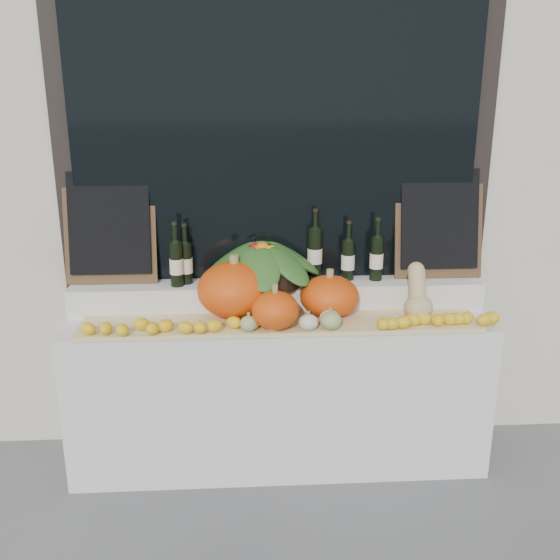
% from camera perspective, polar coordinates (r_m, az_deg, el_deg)
% --- Properties ---
extents(storefront_facade, '(7.00, 0.94, 4.50)m').
position_cam_1_polar(storefront_facade, '(3.91, -0.74, 19.59)').
color(storefront_facade, beige).
rests_on(storefront_facade, ground).
extents(display_sill, '(2.30, 0.55, 0.88)m').
position_cam_1_polar(display_sill, '(3.60, -0.07, -10.02)').
color(display_sill, silver).
rests_on(display_sill, ground).
extents(rear_tier, '(2.30, 0.25, 0.16)m').
position_cam_1_polar(rear_tier, '(3.53, -0.22, -1.38)').
color(rear_tier, silver).
rests_on(rear_tier, display_sill).
extents(straw_bedding, '(2.10, 0.32, 0.02)m').
position_cam_1_polar(straw_bedding, '(3.30, 0.05, -4.04)').
color(straw_bedding, tan).
rests_on(straw_bedding, display_sill).
extents(pumpkin_left, '(0.50, 0.50, 0.30)m').
position_cam_1_polar(pumpkin_left, '(3.33, -4.15, -0.87)').
color(pumpkin_left, '#DB4A0B').
rests_on(pumpkin_left, straw_bedding).
extents(pumpkin_right, '(0.34, 0.34, 0.22)m').
position_cam_1_polar(pumpkin_right, '(3.35, 4.54, -1.49)').
color(pumpkin_right, '#DB4A0B').
rests_on(pumpkin_right, straw_bedding).
extents(pumpkin_center, '(0.32, 0.32, 0.20)m').
position_cam_1_polar(pumpkin_center, '(3.17, -0.44, -2.78)').
color(pumpkin_center, '#DB4A0B').
rests_on(pumpkin_center, straw_bedding).
extents(butternut_squash, '(0.15, 0.21, 0.29)m').
position_cam_1_polar(butternut_squash, '(3.38, 12.49, -1.50)').
color(butternut_squash, tan).
rests_on(butternut_squash, straw_bedding).
extents(decorative_gourds, '(0.52, 0.14, 0.16)m').
position_cam_1_polar(decorative_gourds, '(3.17, 1.65, -3.67)').
color(decorative_gourds, '#3C681F').
rests_on(decorative_gourds, straw_bedding).
extents(lemon_heap, '(2.20, 0.16, 0.06)m').
position_cam_1_polar(lemon_heap, '(3.18, 0.17, -4.02)').
color(lemon_heap, yellow).
rests_on(lemon_heap, straw_bedding).
extents(produce_bowl, '(0.68, 0.68, 0.24)m').
position_cam_1_polar(produce_bowl, '(3.45, -1.61, 1.59)').
color(produce_bowl, black).
rests_on(produce_bowl, rear_tier).
extents(wine_bottle_far_left, '(0.08, 0.08, 0.36)m').
position_cam_1_polar(wine_bottle_far_left, '(3.45, -9.45, 1.51)').
color(wine_bottle_far_left, black).
rests_on(wine_bottle_far_left, rear_tier).
extents(wine_bottle_near_left, '(0.08, 0.08, 0.34)m').
position_cam_1_polar(wine_bottle_near_left, '(3.49, -8.61, 1.58)').
color(wine_bottle_near_left, black).
rests_on(wine_bottle_near_left, rear_tier).
extents(wine_bottle_tall, '(0.08, 0.08, 0.41)m').
position_cam_1_polar(wine_bottle_tall, '(3.52, 3.20, 2.46)').
color(wine_bottle_tall, black).
rests_on(wine_bottle_tall, rear_tier).
extents(wine_bottle_near_right, '(0.08, 0.08, 0.34)m').
position_cam_1_polar(wine_bottle_near_right, '(3.54, 6.23, 1.90)').
color(wine_bottle_near_right, black).
rests_on(wine_bottle_near_right, rear_tier).
extents(wine_bottle_far_right, '(0.08, 0.08, 0.36)m').
position_cam_1_polar(wine_bottle_far_right, '(3.55, 8.81, 2.01)').
color(wine_bottle_far_right, black).
rests_on(wine_bottle_far_right, rear_tier).
extents(chalkboard_left, '(0.50, 0.15, 0.61)m').
position_cam_1_polar(chalkboard_left, '(3.56, -15.31, 4.81)').
color(chalkboard_left, '#4C331E').
rests_on(chalkboard_left, rear_tier).
extents(chalkboard_right, '(0.50, 0.15, 0.61)m').
position_cam_1_polar(chalkboard_right, '(3.65, 14.35, 5.21)').
color(chalkboard_right, '#4C331E').
rests_on(chalkboard_right, rear_tier).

